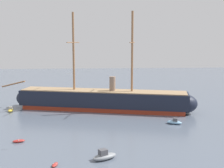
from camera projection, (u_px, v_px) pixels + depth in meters
name	position (u px, v px, depth m)	size (l,w,h in m)	color
tall_ship	(103.00, 100.00, 92.95)	(62.84, 21.65, 30.79)	maroon
dinghy_foreground_left	(55.00, 165.00, 51.49)	(1.31, 2.11, 0.46)	#B22D28
motorboat_near_centre	(104.00, 156.00, 54.22)	(5.22, 3.96, 2.03)	gray
dinghy_mid_left	(19.00, 141.00, 63.51)	(2.79, 1.72, 0.61)	#B22D28
motorboat_alongside_stern	(174.00, 122.00, 77.47)	(4.29, 3.22, 1.67)	#7FB2D6
motorboat_far_left	(11.00, 110.00, 91.37)	(1.77, 3.61, 1.47)	gold
dinghy_distant_centre	(107.00, 104.00, 100.73)	(0.88, 1.83, 0.42)	#B22D28
seagull_in_flight	(70.00, 74.00, 59.76)	(1.25, 0.46, 0.14)	silver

